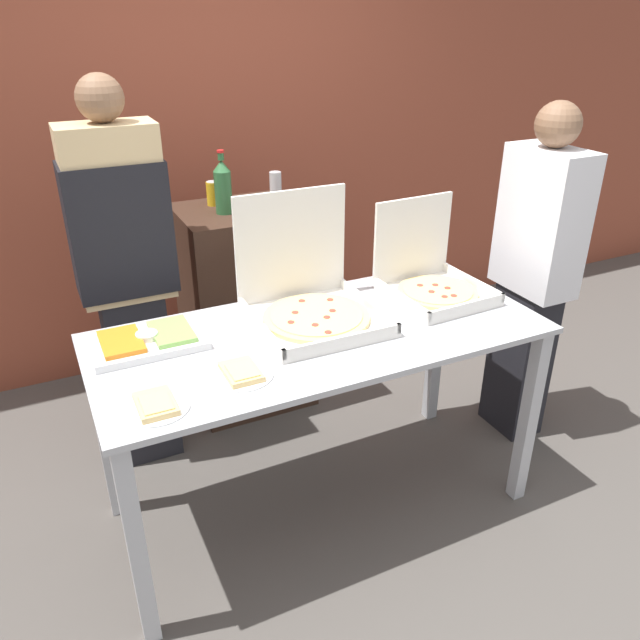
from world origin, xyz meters
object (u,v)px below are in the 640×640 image
Objects in this scene: veggie_tray at (147,340)px; soda_can_silver at (276,183)px; paper_plate_front_right at (241,373)px; pizza_box_far_right at (310,299)px; person_guest_cap at (533,274)px; person_server_vest at (125,263)px; pizza_box_near_left at (431,279)px; soda_bottle at (223,186)px; paper_plate_front_left at (156,405)px; soda_can_colored at (213,193)px.

veggie_tray is 3.42× the size of soda_can_silver.
pizza_box_far_right is at bearing 37.28° from paper_plate_front_right.
soda_can_silver is 1.44m from person_guest_cap.
person_server_vest is at bearing 137.45° from pizza_box_far_right.
soda_bottle is at bearing 126.32° from pizza_box_near_left.
soda_can_silver is (1.01, 1.42, 0.29)m from paper_plate_front_left.
veggie_tray is at bearing 81.44° from paper_plate_front_left.
pizza_box_far_right reaches higher than soda_can_colored.
soda_bottle is 0.64m from person_server_vest.
soda_bottle is at bearing 62.07° from paper_plate_front_left.
pizza_box_near_left is at bearing -73.60° from soda_can_silver.
person_guest_cap reaches higher than pizza_box_far_right.
paper_plate_front_right is 1.84× the size of soda_can_silver.
soda_can_silver reaches higher than paper_plate_front_right.
soda_can_silver is (-0.31, 1.06, 0.22)m from pizza_box_near_left.
pizza_box_near_left reaches higher than veggie_tray.
soda_can_silver is at bearing 46.47° from veggie_tray.
person_guest_cap is (1.19, -0.03, -0.10)m from pizza_box_far_right.
pizza_box_near_left is (0.59, -0.02, -0.01)m from pizza_box_far_right.
soda_bottle is (-0.68, 0.85, 0.30)m from pizza_box_near_left.
paper_plate_front_left is 1.95m from person_guest_cap.
soda_can_silver is 0.07× the size of person_server_vest.
paper_plate_front_left is at bearing -167.78° from paper_plate_front_right.
pizza_box_far_right is 0.88m from person_server_vest.
pizza_box_near_left is at bearing 15.31° from paper_plate_front_left.
soda_bottle is 0.43m from soda_can_silver.
pizza_box_near_left is 0.26× the size of person_guest_cap.
paper_plate_front_right is at bearing -103.69° from soda_can_colored.
pizza_box_far_right is at bearing -83.89° from soda_bottle.
pizza_box_near_left is 0.24× the size of person_server_vest.
person_server_vest is 1.94m from person_guest_cap.
pizza_box_far_right is 0.59m from pizza_box_near_left.
soda_can_silver is at bearing 30.55° from soda_bottle.
soda_bottle is 0.17× the size of person_server_vest.
person_server_vest is at bearing -154.16° from soda_can_silver.
pizza_box_far_right is 1.19× the size of pizza_box_near_left.
paper_plate_front_right is 0.13× the size of person_guest_cap.
veggie_tray is 1.03m from soda_bottle.
pizza_box_near_left is 1.93× the size of paper_plate_front_right.
paper_plate_front_right is at bearing 12.22° from paper_plate_front_left.
pizza_box_far_right is at bearing 88.49° from person_guest_cap.
person_guest_cap reaches higher than soda_can_silver.
soda_bottle is at bearing -149.45° from soda_can_silver.
soda_can_colored reaches higher than paper_plate_front_left.
pizza_box_far_right is at bearing 175.52° from pizza_box_near_left.
person_guest_cap is at bearing -38.28° from soda_can_colored.
paper_plate_front_left is (-0.73, -0.38, -0.07)m from pizza_box_far_right.
pizza_box_near_left is 1.41× the size of soda_bottle.
person_server_vest is (-0.22, 0.91, 0.13)m from paper_plate_front_right.
soda_bottle reaches higher than paper_plate_front_left.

